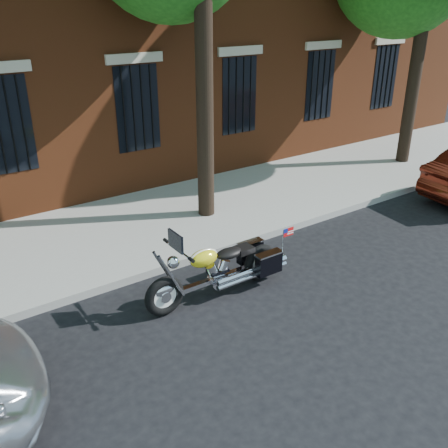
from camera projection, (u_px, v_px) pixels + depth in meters
ground at (272, 279)px, 8.92m from camera, size 120.00×120.00×0.00m
curb at (227, 247)px, 9.91m from camera, size 40.00×0.16×0.15m
sidewalk at (179, 216)px, 11.31m from camera, size 40.00×3.60×0.15m
motorcycle at (222, 270)px, 8.30m from camera, size 2.71×0.79×1.37m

